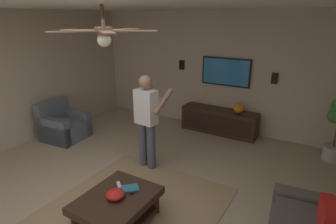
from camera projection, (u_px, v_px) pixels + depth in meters
ground_plane at (107, 213)px, 3.80m from camera, size 8.89×8.89×0.00m
wall_back_tv at (216, 71)px, 6.41m from camera, size 0.10×6.21×2.68m
area_rug at (128, 214)px, 3.77m from camera, size 2.62×2.22×0.01m
armchair at (64, 126)px, 6.05m from camera, size 0.87×0.87×0.82m
coffee_table at (117, 204)px, 3.51m from camera, size 1.00×0.80×0.40m
media_console at (219, 121)px, 6.35m from camera, size 0.45×1.70×0.55m
tv at (226, 72)px, 6.19m from camera, size 0.05×1.10×0.62m
person_standing at (147, 117)px, 4.69m from camera, size 0.57×0.58×1.64m
bowl at (115, 194)px, 3.44m from camera, size 0.23×0.23×0.11m
remote_white at (119, 185)px, 3.70m from camera, size 0.13×0.14×0.02m
remote_black at (129, 191)px, 3.57m from camera, size 0.09×0.16×0.02m
book at (130, 189)px, 3.61m from camera, size 0.27×0.27×0.04m
vase_round at (239, 108)px, 5.98m from camera, size 0.22×0.22×0.22m
wall_speaker_left at (275, 78)px, 5.71m from camera, size 0.06×0.12×0.22m
wall_speaker_right at (182, 65)px, 6.73m from camera, size 0.06×0.12×0.22m
ceiling_fan at (104, 33)px, 3.11m from camera, size 1.16×1.17×0.46m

